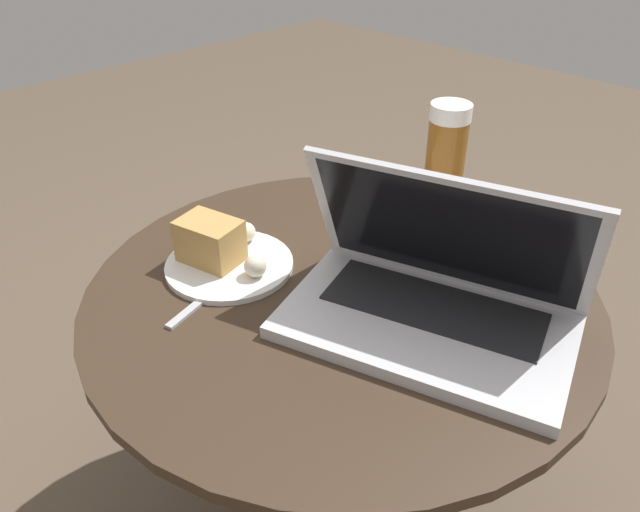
% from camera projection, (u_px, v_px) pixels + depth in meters
% --- Properties ---
extents(table, '(0.74, 0.74, 0.54)m').
position_uv_depth(table, '(340.00, 355.00, 0.98)').
color(table, black).
rests_on(table, ground_plane).
extents(laptop, '(0.42, 0.33, 0.22)m').
position_uv_depth(laptop, '(433.00, 295.00, 0.82)').
color(laptop, silver).
rests_on(laptop, table).
extents(beer_glass, '(0.06, 0.06, 0.22)m').
position_uv_depth(beer_glass, '(444.00, 170.00, 0.99)').
color(beer_glass, brown).
rests_on(beer_glass, table).
extents(snack_plate, '(0.19, 0.19, 0.08)m').
position_uv_depth(snack_plate, '(222.00, 252.00, 0.94)').
color(snack_plate, white).
rests_on(snack_plate, table).
extents(fork, '(0.07, 0.19, 0.00)m').
position_uv_depth(fork, '(221.00, 285.00, 0.91)').
color(fork, '#B2B2B7').
rests_on(fork, table).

